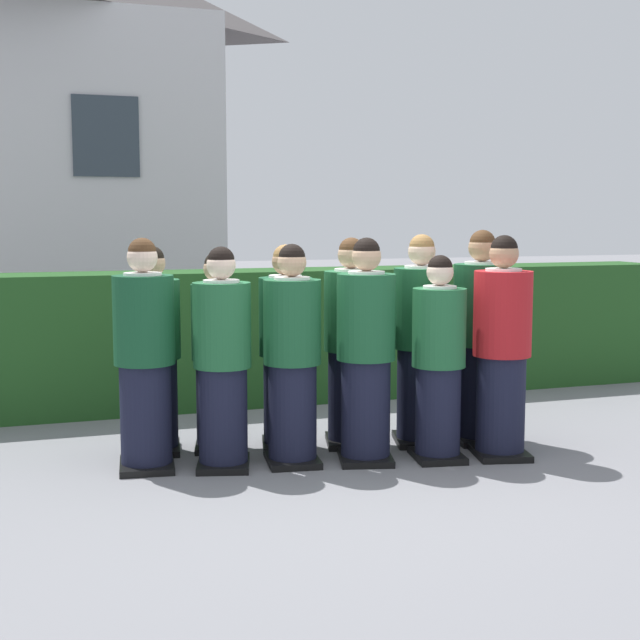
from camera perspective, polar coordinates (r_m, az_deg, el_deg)
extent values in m
plane|color=slate|center=(6.75, 0.70, -9.12)|extent=(60.00, 60.00, 0.00)
cylinder|color=black|center=(6.63, -11.10, -6.09)|extent=(0.37, 0.37, 0.78)
cube|color=black|center=(6.72, -11.03, -9.11)|extent=(0.44, 0.53, 0.05)
cylinder|color=#144728|center=(6.51, -11.24, 0.01)|extent=(0.44, 0.44, 0.64)
cylinder|color=white|center=(6.48, -11.31, 2.87)|extent=(0.27, 0.27, 0.03)
cube|color=#236038|center=(6.71, -11.29, 1.30)|extent=(0.04, 0.02, 0.28)
sphere|color=beige|center=(6.48, -11.33, 3.97)|extent=(0.22, 0.22, 0.22)
sphere|color=#472D19|center=(6.47, -11.34, 4.31)|extent=(0.20, 0.20, 0.20)
cube|color=white|center=(6.80, -11.25, -0.53)|extent=(0.15, 0.03, 0.20)
cylinder|color=black|center=(6.58, -6.24, -6.23)|extent=(0.36, 0.36, 0.75)
cube|color=black|center=(6.67, -6.20, -9.15)|extent=(0.48, 0.55, 0.05)
cylinder|color=#1E5B33|center=(6.46, -6.31, -0.32)|extent=(0.42, 0.42, 0.62)
cylinder|color=white|center=(6.43, -6.35, 2.45)|extent=(0.26, 0.26, 0.03)
cube|color=navy|center=(6.65, -6.24, 0.94)|extent=(0.04, 0.02, 0.27)
sphere|color=beige|center=(6.43, -6.36, 3.52)|extent=(0.21, 0.21, 0.21)
sphere|color=black|center=(6.42, -6.36, 3.85)|extent=(0.19, 0.19, 0.19)
cube|color=white|center=(6.74, -6.19, -0.82)|extent=(0.15, 0.05, 0.20)
cylinder|color=black|center=(6.65, -1.78, -6.02)|extent=(0.36, 0.36, 0.75)
cube|color=black|center=(6.74, -1.77, -8.95)|extent=(0.44, 0.52, 0.05)
cylinder|color=#19512D|center=(6.53, -1.80, -0.12)|extent=(0.43, 0.43, 0.62)
cylinder|color=white|center=(6.51, -1.81, 2.65)|extent=(0.26, 0.26, 0.03)
cube|color=#236038|center=(6.72, -2.07, 1.14)|extent=(0.04, 0.02, 0.27)
sphere|color=tan|center=(6.50, -1.81, 3.72)|extent=(0.21, 0.21, 0.21)
sphere|color=black|center=(6.50, -1.81, 4.05)|extent=(0.20, 0.20, 0.20)
cube|color=white|center=(6.81, -2.15, -0.63)|extent=(0.15, 0.03, 0.20)
cylinder|color=black|center=(6.72, 2.94, -5.80)|extent=(0.37, 0.37, 0.77)
cube|color=black|center=(6.81, 2.92, -8.78)|extent=(0.50, 0.57, 0.05)
cylinder|color=#19512D|center=(6.61, 2.98, 0.20)|extent=(0.44, 0.44, 0.64)
cylinder|color=white|center=(6.58, 2.99, 3.02)|extent=(0.27, 0.27, 0.03)
cube|color=navy|center=(6.80, 2.78, 1.47)|extent=(0.04, 0.02, 0.28)
sphere|color=tan|center=(6.57, 3.00, 4.10)|extent=(0.22, 0.22, 0.22)
sphere|color=black|center=(6.57, 3.00, 4.43)|extent=(0.20, 0.20, 0.20)
cylinder|color=black|center=(6.82, 7.57, -5.92)|extent=(0.34, 0.34, 0.71)
cube|color=black|center=(6.90, 7.53, -8.62)|extent=(0.43, 0.50, 0.05)
cylinder|color=#1E5B33|center=(6.71, 7.65, -0.48)|extent=(0.40, 0.40, 0.59)
cylinder|color=white|center=(6.68, 7.69, 2.07)|extent=(0.25, 0.25, 0.03)
cube|color=navy|center=(6.88, 7.20, 0.69)|extent=(0.04, 0.02, 0.26)
sphere|color=beige|center=(6.68, 7.71, 3.06)|extent=(0.20, 0.20, 0.20)
sphere|color=black|center=(6.67, 7.71, 3.36)|extent=(0.19, 0.19, 0.19)
cube|color=white|center=(6.97, 7.02, -0.94)|extent=(0.15, 0.03, 0.20)
cylinder|color=black|center=(6.99, 11.49, -5.42)|extent=(0.37, 0.37, 0.78)
cube|color=black|center=(7.07, 11.43, -8.32)|extent=(0.49, 0.56, 0.05)
cylinder|color=#AD191E|center=(6.88, 11.63, 0.41)|extent=(0.44, 0.44, 0.65)
cylinder|color=white|center=(6.85, 11.70, 3.14)|extent=(0.27, 0.27, 0.03)
cube|color=gold|center=(7.06, 11.16, 1.64)|extent=(0.04, 0.02, 0.28)
sphere|color=tan|center=(6.84, 11.72, 4.19)|extent=(0.22, 0.22, 0.22)
sphere|color=black|center=(6.84, 11.73, 4.51)|extent=(0.20, 0.20, 0.20)
cylinder|color=black|center=(7.09, -10.54, -5.39)|extent=(0.35, 0.35, 0.74)
cube|color=black|center=(7.17, -10.48, -8.09)|extent=(0.44, 0.51, 0.05)
cylinder|color=#19512D|center=(6.98, -10.66, 0.06)|extent=(0.42, 0.42, 0.61)
cylinder|color=white|center=(6.95, -10.72, 2.61)|extent=(0.26, 0.26, 0.03)
cube|color=gold|center=(7.17, -10.66, 1.21)|extent=(0.04, 0.02, 0.27)
sphere|color=tan|center=(6.95, -10.74, 3.60)|extent=(0.21, 0.21, 0.21)
sphere|color=black|center=(6.94, -10.74, 3.90)|extent=(0.19, 0.19, 0.19)
cube|color=white|center=(7.26, -10.61, -0.42)|extent=(0.15, 0.03, 0.20)
cylinder|color=black|center=(7.11, -6.55, -5.38)|extent=(0.34, 0.34, 0.72)
cube|color=black|center=(7.19, -6.51, -7.99)|extent=(0.46, 0.52, 0.05)
cylinder|color=#19512D|center=(7.00, -6.62, -0.12)|extent=(0.41, 0.41, 0.59)
cylinder|color=white|center=(6.98, -6.65, 2.34)|extent=(0.25, 0.25, 0.03)
cube|color=#236038|center=(7.18, -6.59, 1.00)|extent=(0.04, 0.02, 0.26)
sphere|color=tan|center=(6.97, -6.66, 3.30)|extent=(0.20, 0.20, 0.20)
sphere|color=black|center=(6.97, -6.67, 3.59)|extent=(0.19, 0.19, 0.19)
cube|color=white|center=(7.28, -6.56, -0.57)|extent=(0.15, 0.04, 0.20)
cylinder|color=black|center=(7.10, -2.20, -5.24)|extent=(0.36, 0.36, 0.75)
cube|color=black|center=(7.18, -2.19, -7.96)|extent=(0.47, 0.54, 0.05)
cylinder|color=#144728|center=(6.99, -2.22, 0.22)|extent=(0.42, 0.42, 0.62)
cylinder|color=white|center=(6.97, -2.23, 2.78)|extent=(0.26, 0.26, 0.03)
cube|color=#236038|center=(7.18, -2.30, 1.38)|extent=(0.04, 0.02, 0.27)
sphere|color=tan|center=(6.96, -2.24, 3.77)|extent=(0.21, 0.21, 0.21)
sphere|color=olive|center=(6.96, -2.24, 4.07)|extent=(0.19, 0.19, 0.19)
cylinder|color=black|center=(7.20, 1.99, -4.98)|extent=(0.37, 0.37, 0.77)
cube|color=black|center=(7.28, 1.97, -7.76)|extent=(0.50, 0.56, 0.05)
cylinder|color=#1E5B33|center=(7.09, 2.01, 0.59)|extent=(0.44, 0.44, 0.64)
cylinder|color=white|center=(7.06, 2.02, 3.19)|extent=(0.27, 0.27, 0.03)
cube|color=gold|center=(7.28, 1.86, 1.75)|extent=(0.04, 0.02, 0.28)
sphere|color=tan|center=(7.06, 2.02, 4.20)|extent=(0.22, 0.22, 0.22)
sphere|color=#472D19|center=(7.06, 2.03, 4.51)|extent=(0.20, 0.20, 0.20)
cylinder|color=black|center=(7.28, 6.42, -4.84)|extent=(0.37, 0.37, 0.78)
cube|color=black|center=(7.36, 6.39, -7.63)|extent=(0.51, 0.57, 0.05)
cylinder|color=#19512D|center=(7.18, 6.50, 0.75)|extent=(0.44, 0.44, 0.65)
cylinder|color=white|center=(7.15, 6.53, 3.37)|extent=(0.27, 0.27, 0.03)
cube|color=navy|center=(7.37, 6.25, 1.92)|extent=(0.04, 0.02, 0.28)
sphere|color=beige|center=(7.14, 6.54, 4.37)|extent=(0.22, 0.22, 0.22)
sphere|color=olive|center=(7.14, 6.55, 4.68)|extent=(0.20, 0.20, 0.20)
cylinder|color=black|center=(7.42, 10.18, -4.63)|extent=(0.38, 0.38, 0.80)
cube|color=black|center=(7.50, 10.12, -7.43)|extent=(0.49, 0.56, 0.05)
cylinder|color=#19512D|center=(7.31, 10.30, 0.97)|extent=(0.45, 0.45, 0.66)
cylinder|color=white|center=(7.29, 10.35, 3.59)|extent=(0.28, 0.28, 0.03)
cube|color=#236038|center=(7.50, 9.81, 2.13)|extent=(0.04, 0.02, 0.29)
sphere|color=tan|center=(7.28, 10.37, 4.59)|extent=(0.23, 0.23, 0.23)
sphere|color=#472D19|center=(7.28, 10.38, 4.90)|extent=(0.21, 0.21, 0.21)
cube|color=white|center=(7.59, 9.61, 0.44)|extent=(0.15, 0.04, 0.20)
cube|color=#214C1E|center=(8.81, -4.30, -1.06)|extent=(9.08, 0.70, 1.31)
cube|color=silver|center=(14.67, -19.65, 8.34)|extent=(6.16, 3.87, 4.73)
cube|color=#2D3842|center=(12.81, -13.57, 11.39)|extent=(0.90, 0.04, 1.10)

